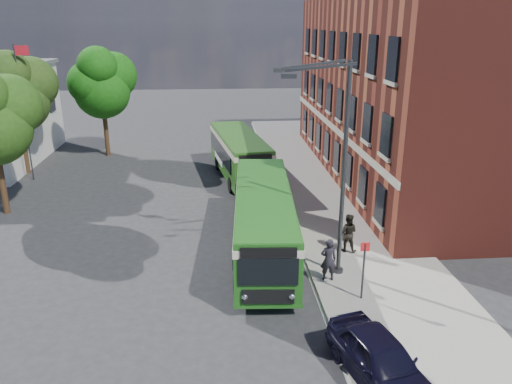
{
  "coord_description": "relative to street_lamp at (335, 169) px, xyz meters",
  "views": [
    {
      "loc": [
        0.14,
        -20.84,
        10.41
      ],
      "look_at": [
        2.05,
        2.86,
        2.2
      ],
      "focal_mm": 35.0,
      "sensor_mm": 36.0,
      "label": 1
    }
  ],
  "objects": [
    {
      "name": "flagpole",
      "position": [
        -17.29,
        15.0,
        0.15
      ],
      "size": [
        0.95,
        0.1,
        9.0
      ],
      "color": "#323437",
      "rests_on": "ground"
    },
    {
      "name": "brick_office",
      "position": [
        9.16,
        14.0,
        2.18
      ],
      "size": [
        12.1,
        26.0,
        14.2
      ],
      "color": "maroon",
      "rests_on": "ground"
    },
    {
      "name": "pedestrian_a",
      "position": [
        -0.24,
        -0.64,
        -3.72
      ],
      "size": [
        0.68,
        0.45,
        1.84
      ],
      "primitive_type": "imported",
      "rotation": [
        0.0,
        0.0,
        3.15
      ],
      "color": "black",
      "rests_on": "pavement"
    },
    {
      "name": "bus_front",
      "position": [
        -2.62,
        2.54,
        -2.96
      ],
      "size": [
        3.28,
        11.62,
        3.02
      ],
      "color": "#215F1A",
      "rests_on": "ground"
    },
    {
      "name": "pedestrian_b",
      "position": [
        1.26,
        2.0,
        -3.72
      ],
      "size": [
        1.09,
        0.98,
        1.84
      ],
      "primitive_type": "imported",
      "rotation": [
        0.0,
        0.0,
        2.77
      ],
      "color": "black",
      "rests_on": "pavement"
    },
    {
      "name": "bus_stop_sign",
      "position": [
        0.76,
        -2.2,
        -3.28
      ],
      "size": [
        0.35,
        0.08,
        2.52
      ],
      "color": "#323437",
      "rests_on": "ground"
    },
    {
      "name": "bus_rear",
      "position": [
        -3.17,
        14.51,
        -2.96
      ],
      "size": [
        4.02,
        10.24,
        3.02
      ],
      "color": "#2B5F1C",
      "rests_on": "ground"
    },
    {
      "name": "ground",
      "position": [
        -4.84,
        2.0,
        -4.79
      ],
      "size": [
        120.0,
        120.0,
        0.0
      ],
      "primitive_type": "plane",
      "color": "#28292B",
      "rests_on": "ground"
    },
    {
      "name": "tree_right",
      "position": [
        -13.47,
        21.32,
        1.06
      ],
      "size": [
        5.11,
        4.86,
        8.63
      ],
      "color": "#362313",
      "rests_on": "ground"
    },
    {
      "name": "pavement",
      "position": [
        2.16,
        10.0,
        -4.72
      ],
      "size": [
        6.0,
        48.0,
        0.15
      ],
      "primitive_type": "cube",
      "color": "#9A978C",
      "rests_on": "ground"
    },
    {
      "name": "tree_mid",
      "position": [
        -18.2,
        16.62,
        1.05
      ],
      "size": [
        5.1,
        4.85,
        8.61
      ],
      "color": "#362313",
      "rests_on": "ground"
    },
    {
      "name": "street_lamp",
      "position": [
        0.0,
        0.0,
        0.0
      ],
      "size": [
        2.96,
        2.38,
        9.0
      ],
      "color": "#323437",
      "rests_on": "ground"
    },
    {
      "name": "kerb_line",
      "position": [
        -0.89,
        10.0,
        -4.79
      ],
      "size": [
        0.12,
        48.0,
        0.01
      ],
      "primitive_type": "cube",
      "color": "beige",
      "rests_on": "ground"
    },
    {
      "name": "parked_car",
      "position": [
        -0.04,
        -6.88,
        -3.89
      ],
      "size": [
        2.79,
        4.69,
        1.5
      ],
      "primitive_type": "imported",
      "rotation": [
        0.0,
        0.0,
        0.25
      ],
      "color": "black",
      "rests_on": "pavement"
    }
  ]
}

